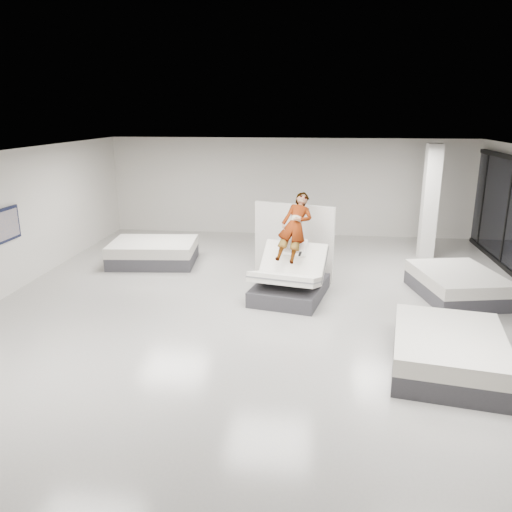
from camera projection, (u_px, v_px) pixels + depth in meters
The scene contains 10 objects.
room at pixel (271, 238), 9.89m from camera, with size 14.00×14.04×3.20m.
hero_bed at pixel (290, 281), 11.10m from camera, with size 1.81×2.17×1.25m.
person at pixel (295, 240), 11.15m from camera, with size 0.62×0.41×1.71m, color slate.
remote at pixel (300, 254), 10.83m from camera, with size 0.05×0.14×0.03m, color black.
divider_panel at pixel (293, 242), 12.28m from camera, with size 2.06×0.09×1.87m, color silver.
flat_bed_right_far at pixel (457, 284), 11.16m from camera, with size 2.01×2.42×0.59m.
flat_bed_right_near at pixel (448, 352), 7.98m from camera, with size 2.03×2.49×0.62m.
flat_bed_left_far at pixel (154, 252), 13.65m from camera, with size 2.39×1.89×0.62m.
column at pixel (430, 203), 13.73m from camera, with size 0.40×0.40×3.20m, color silver.
wall_poster at pixel (6, 225), 11.04m from camera, with size 0.06×0.95×0.75m.
Camera 1 is at (0.85, -9.57, 4.00)m, focal length 35.00 mm.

